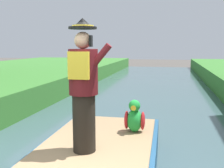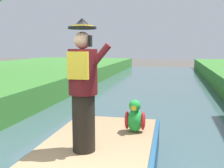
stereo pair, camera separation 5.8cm
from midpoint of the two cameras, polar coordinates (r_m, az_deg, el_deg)
The scene contains 2 objects.
person_pirate at distance 3.70m, azimuth -5.69°, elevation -0.56°, with size 0.61×0.42×1.85m.
parrot_plush at distance 4.67m, azimuth 5.27°, elevation -7.24°, with size 0.36×0.35×0.57m.
Camera 2 is at (1.11, -2.59, 2.20)m, focal length 42.93 mm.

